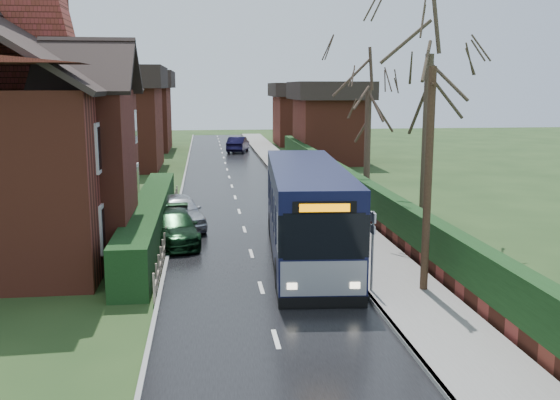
{
  "coord_description": "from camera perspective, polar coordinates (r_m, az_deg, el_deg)",
  "views": [
    {
      "loc": [
        -1.63,
        -20.29,
        6.1
      ],
      "look_at": [
        1.21,
        3.18,
        1.8
      ],
      "focal_mm": 40.0,
      "sensor_mm": 36.0,
      "label": 1
    }
  ],
  "objects": [
    {
      "name": "front_hedge",
      "position": [
        25.94,
        -11.78,
        -1.7
      ],
      "size": [
        1.2,
        16.0,
        1.6
      ],
      "primitive_type": "cube",
      "color": "black",
      "rests_on": "ground"
    },
    {
      "name": "right_wall_hedge",
      "position": [
        31.6,
        6.78,
        0.99
      ],
      "size": [
        0.6,
        50.0,
        1.8
      ],
      "color": "maroon",
      "rests_on": "ground"
    },
    {
      "name": "car_green",
      "position": [
        24.93,
        -9.67,
        -2.49
      ],
      "size": [
        2.3,
        4.58,
        1.28
      ],
      "primitive_type": "imported",
      "rotation": [
        0.0,
        0.0,
        0.12
      ],
      "color": "black",
      "rests_on": "ground"
    },
    {
      "name": "car_silver",
      "position": [
        27.6,
        -9.21,
        -1.03
      ],
      "size": [
        2.69,
        4.61,
        1.47
      ],
      "primitive_type": "imported",
      "rotation": [
        0.0,
        0.0,
        0.23
      ],
      "color": "#B7B7BC",
      "rests_on": "ground"
    },
    {
      "name": "telegraph_pole",
      "position": [
        18.62,
        13.38,
        1.62
      ],
      "size": [
        0.29,
        0.85,
        6.68
      ],
      "rotation": [
        0.0,
        0.0,
        -0.25
      ],
      "color": "#322316",
      "rests_on": "ground"
    },
    {
      "name": "bus_stop_sign",
      "position": [
        18.49,
        8.46,
        -3.65
      ],
      "size": [
        0.08,
        0.38,
        2.54
      ],
      "rotation": [
        0.0,
        0.0,
        0.07
      ],
      "color": "slate",
      "rests_on": "ground"
    },
    {
      "name": "picket_fence",
      "position": [
        25.96,
        -10.11,
        -2.42
      ],
      "size": [
        0.1,
        16.0,
        0.9
      ],
      "primitive_type": null,
      "color": "gray",
      "rests_on": "ground"
    },
    {
      "name": "ground",
      "position": [
        21.25,
        -2.23,
        -6.38
      ],
      "size": [
        140.0,
        140.0,
        0.0
      ],
      "primitive_type": "plane",
      "color": "#334C20",
      "rests_on": "ground"
    },
    {
      "name": "kerb_left",
      "position": [
        30.92,
        -9.41,
        -1.11
      ],
      "size": [
        0.12,
        100.0,
        0.1
      ],
      "primitive_type": "cube",
      "color": "gray",
      "rests_on": "ground"
    },
    {
      "name": "tree_right_far",
      "position": [
        31.63,
        8.14,
        10.62
      ],
      "size": [
        4.38,
        4.38,
        8.47
      ],
      "color": "#3B2C23",
      "rests_on": "ground"
    },
    {
      "name": "pavement",
      "position": [
        31.44,
        4.0,
        -0.77
      ],
      "size": [
        2.5,
        100.0,
        0.14
      ],
      "primitive_type": "cube",
      "color": "slate",
      "rests_on": "ground"
    },
    {
      "name": "brick_house",
      "position": [
        26.11,
        -22.8,
        5.72
      ],
      "size": [
        9.3,
        14.6,
        10.3
      ],
      "color": "maroon",
      "rests_on": "ground"
    },
    {
      "name": "car_distant",
      "position": [
        59.37,
        -3.85,
        5.1
      ],
      "size": [
        2.46,
        4.67,
        1.46
      ],
      "primitive_type": "imported",
      "rotation": [
        0.0,
        0.0,
        2.93
      ],
      "color": "black",
      "rests_on": "ground"
    },
    {
      "name": "road",
      "position": [
        30.94,
        -3.76,
        -1.06
      ],
      "size": [
        6.0,
        100.0,
        0.02
      ],
      "primitive_type": "cube",
      "color": "black",
      "rests_on": "ground"
    },
    {
      "name": "kerb_right",
      "position": [
        31.24,
        1.84,
        -0.82
      ],
      "size": [
        0.12,
        100.0,
        0.14
      ],
      "primitive_type": "cube",
      "color": "gray",
      "rests_on": "ground"
    },
    {
      "name": "tree_right_near",
      "position": [
        26.51,
        13.59,
        13.95
      ],
      "size": [
        4.91,
        4.91,
        10.59
      ],
      "color": "#392E22",
      "rests_on": "ground"
    },
    {
      "name": "bus",
      "position": [
        22.4,
        2.45,
        -1.15
      ],
      "size": [
        3.33,
        11.16,
        3.34
      ],
      "rotation": [
        0.0,
        0.0,
        -0.08
      ],
      "color": "black",
      "rests_on": "ground"
    }
  ]
}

